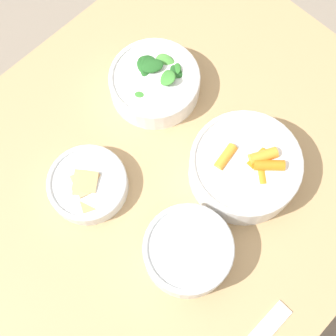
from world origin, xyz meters
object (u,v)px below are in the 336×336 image
bowl_carrots (245,167)px  bowl_greens (155,82)px  bowl_beans_hotdog (188,251)px  bowl_cookies (88,184)px

bowl_carrots → bowl_greens: 0.24m
bowl_carrots → bowl_beans_hotdog: 0.18m
bowl_carrots → bowl_cookies: bowl_carrots is taller
bowl_carrots → bowl_beans_hotdog: bowl_carrots is taller
bowl_greens → bowl_beans_hotdog: bearing=54.7°
bowl_beans_hotdog → bowl_cookies: bowl_beans_hotdog is taller
bowl_carrots → bowl_cookies: bearing=-39.9°
bowl_carrots → bowl_greens: (-0.01, -0.24, -0.01)m
bowl_carrots → bowl_beans_hotdog: bearing=9.9°
bowl_cookies → bowl_carrots: bearing=140.1°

